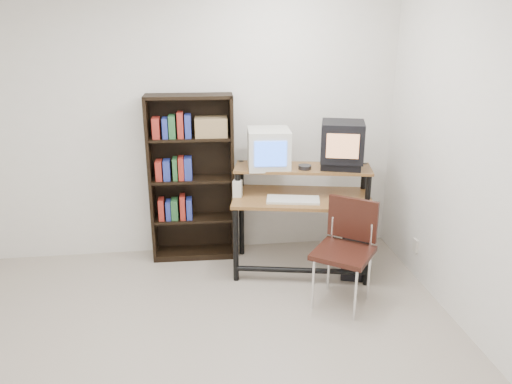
{
  "coord_description": "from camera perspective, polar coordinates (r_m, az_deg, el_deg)",
  "views": [
    {
      "loc": [
        -0.02,
        -2.81,
        2.27
      ],
      "look_at": [
        0.49,
        1.1,
        0.91
      ],
      "focal_mm": 35.0,
      "sensor_mm": 36.0,
      "label": 1
    }
  ],
  "objects": [
    {
      "name": "floor",
      "position": [
        3.62,
        -5.84,
        -20.04
      ],
      "size": [
        4.0,
        4.0,
        0.01
      ],
      "primitive_type": "cube",
      "color": "#B2A493",
      "rests_on": "ground"
    },
    {
      "name": "back_wall",
      "position": [
        4.91,
        -7.16,
        7.51
      ],
      "size": [
        4.0,
        0.01,
        2.6
      ],
      "primitive_type": "cube",
      "color": "white",
      "rests_on": "floor"
    },
    {
      "name": "right_wall",
      "position": [
        3.6,
        27.08,
        1.26
      ],
      "size": [
        0.01,
        4.0,
        2.6
      ],
      "primitive_type": "cube",
      "color": "white",
      "rests_on": "floor"
    },
    {
      "name": "computer_desk",
      "position": [
        4.64,
        5.27,
        -0.89
      ],
      "size": [
        1.36,
        0.87,
        0.98
      ],
      "rotation": [
        0.0,
        0.0,
        -0.2
      ],
      "color": "brown",
      "rests_on": "floor"
    },
    {
      "name": "crt_monitor",
      "position": [
        4.61,
        1.46,
        4.98
      ],
      "size": [
        0.4,
        0.41,
        0.36
      ],
      "rotation": [
        0.0,
        0.0,
        -0.07
      ],
      "color": "beige",
      "rests_on": "computer_desk"
    },
    {
      "name": "vcr",
      "position": [
        4.64,
        9.67,
        3.03
      ],
      "size": [
        0.42,
        0.36,
        0.08
      ],
      "primitive_type": "cube",
      "rotation": [
        0.0,
        0.0,
        -0.31
      ],
      "color": "black",
      "rests_on": "computer_desk"
    },
    {
      "name": "crt_tv",
      "position": [
        4.61,
        9.83,
        5.72
      ],
      "size": [
        0.47,
        0.46,
        0.36
      ],
      "rotation": [
        0.0,
        0.0,
        -0.28
      ],
      "color": "black",
      "rests_on": "vcr"
    },
    {
      "name": "cd_spindle",
      "position": [
        4.57,
        5.59,
        2.76
      ],
      "size": [
        0.13,
        0.13,
        0.05
      ],
      "primitive_type": "cylinder",
      "rotation": [
        0.0,
        0.0,
        -0.05
      ],
      "color": "#26262B",
      "rests_on": "computer_desk"
    },
    {
      "name": "keyboard",
      "position": [
        4.49,
        4.25,
        -0.98
      ],
      "size": [
        0.5,
        0.3,
        0.03
      ],
      "primitive_type": "cube",
      "rotation": [
        0.0,
        0.0,
        -0.2
      ],
      "color": "beige",
      "rests_on": "computer_desk"
    },
    {
      "name": "mousepad",
      "position": [
        4.56,
        9.3,
        -1.07
      ],
      "size": [
        0.23,
        0.19,
        0.01
      ],
      "primitive_type": "cube",
      "rotation": [
        0.0,
        0.0,
        0.04
      ],
      "color": "black",
      "rests_on": "computer_desk"
    },
    {
      "name": "mouse",
      "position": [
        4.54,
        9.45,
        -0.9
      ],
      "size": [
        0.11,
        0.07,
        0.03
      ],
      "primitive_type": "cube",
      "rotation": [
        0.0,
        0.0,
        -0.09
      ],
      "color": "white",
      "rests_on": "mousepad"
    },
    {
      "name": "desk_speaker",
      "position": [
        4.57,
        -2.12,
        0.32
      ],
      "size": [
        0.1,
        0.09,
        0.17
      ],
      "primitive_type": "cube",
      "rotation": [
        0.0,
        0.0,
        -0.27
      ],
      "color": "beige",
      "rests_on": "computer_desk"
    },
    {
      "name": "pc_tower",
      "position": [
        4.83,
        10.98,
        -6.56
      ],
      "size": [
        0.32,
        0.49,
        0.42
      ],
      "primitive_type": "cube",
      "rotation": [
        0.0,
        0.0,
        -0.3
      ],
      "color": "black",
      "rests_on": "floor"
    },
    {
      "name": "school_chair",
      "position": [
        4.19,
        10.32,
        -5.59
      ],
      "size": [
        0.62,
        0.62,
        0.88
      ],
      "rotation": [
        0.0,
        0.0,
        -0.63
      ],
      "color": "black",
      "rests_on": "floor"
    },
    {
      "name": "bookshelf",
      "position": [
        4.88,
        -7.36,
        1.86
      ],
      "size": [
        0.82,
        0.3,
        1.63
      ],
      "rotation": [
        0.0,
        0.0,
        -0.03
      ],
      "color": "black",
      "rests_on": "floor"
    },
    {
      "name": "wall_outlet",
      "position": [
        4.86,
        17.76,
        -5.84
      ],
      "size": [
        0.02,
        0.08,
        0.12
      ],
      "primitive_type": "cube",
      "color": "beige",
      "rests_on": "right_wall"
    }
  ]
}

